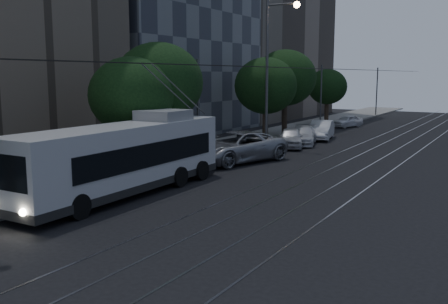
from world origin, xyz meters
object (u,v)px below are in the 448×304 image
car_white_c (321,130)px  car_white_b (303,135)px  car_white_d (347,121)px  trolleybus (126,158)px  streetlamp_far (272,59)px  car_white_a (291,138)px  pickup_silver (236,147)px

car_white_c → car_white_b: bearing=-104.4°
car_white_c → car_white_d: car_white_c is taller
trolleybus → streetlamp_far: 16.86m
car_white_a → streetlamp_far: bearing=174.9°
car_white_a → car_white_b: (0.13, 1.92, -0.03)m
pickup_silver → car_white_b: bearing=104.2°
car_white_a → trolleybus: bearing=-113.1°
car_white_a → car_white_b: bearing=64.6°
pickup_silver → car_white_b: 9.13m
pickup_silver → car_white_c: 12.71m
trolleybus → car_white_a: trolleybus is taller
pickup_silver → car_white_d: pickup_silver is taller
car_white_a → car_white_b: car_white_a is taller
car_white_c → streetlamp_far: streetlamp_far is taller
trolleybus → car_white_b: 18.54m
trolleybus → car_white_b: trolleybus is taller
car_white_a → streetlamp_far: size_ratio=0.40×
pickup_silver → car_white_c: pickup_silver is taller
pickup_silver → car_white_d: bearing=108.4°
car_white_c → streetlamp_far: (-1.60, -5.89, 5.42)m
car_white_b → car_white_c: size_ratio=1.01×
car_white_a → streetlamp_far: 5.65m
car_white_a → car_white_c: size_ratio=0.90×
car_white_b → streetlamp_far: 6.14m
pickup_silver → car_white_c: size_ratio=1.43×
car_white_b → pickup_silver: bearing=-109.6°
pickup_silver → car_white_c: (0.65, 12.70, -0.15)m
trolleybus → car_white_d: trolleybus is taller
trolleybus → car_white_c: size_ratio=2.57×
car_white_a → pickup_silver: bearing=-114.4°
pickup_silver → streetlamp_far: (-0.95, 6.81, 5.27)m
car_white_a → car_white_d: car_white_a is taller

